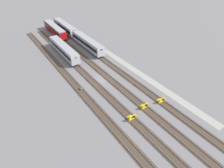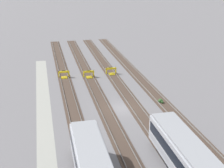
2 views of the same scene
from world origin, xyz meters
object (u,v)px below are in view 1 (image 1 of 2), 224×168
Objects in this scene: subway_car_front_row_centre at (65,27)px; subway_car_front_row_leftmost at (88,43)px; subway_car_front_row_right_inner at (55,29)px; subway_car_front_row_left_inner at (64,49)px; bumper_stop_nearest_track at (161,100)px; bumper_stop_middle_track at (132,117)px; bumper_stop_near_inner_track at (144,106)px; weed_clump at (81,89)px.

subway_car_front_row_leftmost is at bearing 179.96° from subway_car_front_row_centre.
subway_car_front_row_centre is at bearing -88.27° from subway_car_front_row_right_inner.
subway_car_front_row_left_inner is 1.00× the size of subway_car_front_row_centre.
bumper_stop_middle_track is at bearing 90.12° from bumper_stop_nearest_track.
bumper_stop_near_inner_track is 1.00× the size of bumper_stop_middle_track.
bumper_stop_near_inner_track is 2.18× the size of weed_clump.
weed_clump is (13.58, 8.41, -0.27)m from bumper_stop_near_inner_track.
subway_car_front_row_left_inner is 34.71m from bumper_stop_nearest_track.
bumper_stop_near_inner_track is at bearing 175.16° from subway_car_front_row_centre.
subway_car_front_row_leftmost is 33.61m from bumper_stop_nearest_track.
bumper_stop_near_inner_track is (0.87, 4.37, 0.00)m from bumper_stop_nearest_track.
subway_car_front_row_leftmost and subway_car_front_row_right_inner have the same top height.
bumper_stop_middle_track is at bearing 170.59° from subway_car_front_row_centre.
subway_car_front_row_left_inner is 8.98× the size of bumper_stop_middle_track.
bumper_stop_middle_track is at bearing 179.91° from subway_car_front_row_left_inner.
bumper_stop_middle_track is 2.18× the size of weed_clump.
subway_car_front_row_centre is 4.42m from subway_car_front_row_right_inner.
weed_clump is (-38.17, 8.39, -1.80)m from subway_car_front_row_right_inner.
subway_car_front_row_left_inner and subway_car_front_row_right_inner have the same top height.
subway_car_front_row_right_inner is at bearing 91.73° from subway_car_front_row_centre.
subway_car_front_row_left_inner is at bearing 167.34° from subway_car_front_row_right_inner.
subway_car_front_row_leftmost and subway_car_front_row_centre have the same top height.
subway_car_front_row_right_inner reaches higher than bumper_stop_near_inner_track.
subway_car_front_row_left_inner is 8.98× the size of bumper_stop_near_inner_track.
subway_car_front_row_right_inner is 19.61× the size of weed_clump.
subway_car_front_row_centre is at bearing -0.04° from subway_car_front_row_leftmost.
subway_car_front_row_left_inner is at bearing -12.12° from weed_clump.
weed_clump is (-38.30, 12.80, -1.80)m from subway_car_front_row_centre.
subway_car_front_row_leftmost is at bearing -166.98° from subway_car_front_row_right_inner.
bumper_stop_near_inner_track is (-32.70, -4.30, -1.53)m from subway_car_front_row_left_inner.
weed_clump is (14.45, 12.78, -0.27)m from bumper_stop_nearest_track.
bumper_stop_near_inner_track is at bearing 172.37° from subway_car_front_row_leftmost.
subway_car_front_row_left_inner reaches higher than bumper_stop_nearest_track.
subway_car_front_row_centre is at bearing -4.84° from bumper_stop_near_inner_track.
subway_car_front_row_left_inner reaches higher than bumper_stop_middle_track.
subway_car_front_row_left_inner reaches higher than bumper_stop_near_inner_track.
bumper_stop_near_inner_track is (-32.70, 4.38, -1.53)m from subway_car_front_row_leftmost.
subway_car_front_row_centre is 8.98× the size of bumper_stop_near_inner_track.
subway_car_front_row_right_inner is 39.12m from weed_clump.
subway_car_front_row_centre and subway_car_front_row_right_inner have the same top height.
subway_car_front_row_right_inner is 8.99× the size of bumper_stop_nearest_track.
bumper_stop_middle_track is at bearing 101.51° from bumper_stop_near_inner_track.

